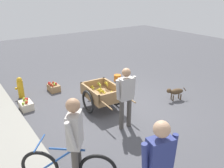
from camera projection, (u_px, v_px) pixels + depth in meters
The scene contains 11 objects.
ground_plane at pixel (119, 108), 6.66m from camera, with size 24.00×24.00×0.00m, color #47474C.
fruit_cart at pixel (102, 94), 6.51m from camera, with size 1.69×0.98×0.73m.
vendor_person at pixel (126, 94), 5.44m from camera, with size 0.22×0.55×1.52m.
bicycle at pixel (68, 168), 3.95m from camera, with size 1.11×1.31×0.85m.
cyclist_person at pixel (75, 136), 3.70m from camera, with size 0.42×0.44×1.65m.
dog at pixel (175, 92), 7.09m from camera, with size 0.30×0.65×0.40m.
fire_hydrant at pixel (20, 87), 7.23m from camera, with size 0.25×0.25×0.67m.
plastic_bucket at pixel (117, 78), 8.62m from camera, with size 0.26×0.26×0.24m, color orange.
apple_crate at pixel (26, 105), 6.59m from camera, with size 0.44×0.32×0.31m.
mixed_fruit_crate at pixel (54, 87), 7.76m from camera, with size 0.44×0.32×0.32m.
bystander_person at pixel (158, 164), 3.11m from camera, with size 0.26×0.55×1.65m.
Camera 1 is at (-4.72, 3.57, 3.15)m, focal length 37.50 mm.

